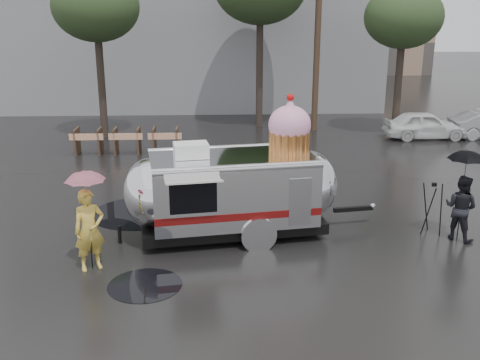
{
  "coord_description": "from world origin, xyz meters",
  "views": [
    {
      "loc": [
        -2.06,
        -11.6,
        5.54
      ],
      "look_at": [
        -1.49,
        1.59,
        1.44
      ],
      "focal_mm": 42.0,
      "sensor_mm": 36.0,
      "label": 1
    }
  ],
  "objects_px": {
    "person_right": "(461,208)",
    "tripod": "(432,204)",
    "person_left": "(89,230)",
    "airstream_trailer": "(235,187)"
  },
  "relations": [
    {
      "from": "person_left",
      "to": "tripod",
      "type": "distance_m",
      "value": 8.35
    },
    {
      "from": "person_left",
      "to": "person_right",
      "type": "relative_size",
      "value": 1.11
    },
    {
      "from": "airstream_trailer",
      "to": "tripod",
      "type": "relative_size",
      "value": 4.9
    },
    {
      "from": "tripod",
      "to": "person_left",
      "type": "bearing_deg",
      "value": -157.89
    },
    {
      "from": "person_right",
      "to": "airstream_trailer",
      "type": "bearing_deg",
      "value": 40.07
    },
    {
      "from": "airstream_trailer",
      "to": "person_left",
      "type": "relative_size",
      "value": 3.64
    },
    {
      "from": "person_right",
      "to": "tripod",
      "type": "height_order",
      "value": "person_right"
    },
    {
      "from": "tripod",
      "to": "person_right",
      "type": "bearing_deg",
      "value": -26.47
    },
    {
      "from": "airstream_trailer",
      "to": "person_left",
      "type": "bearing_deg",
      "value": -159.56
    },
    {
      "from": "person_right",
      "to": "tripod",
      "type": "bearing_deg",
      "value": 8.73
    }
  ]
}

